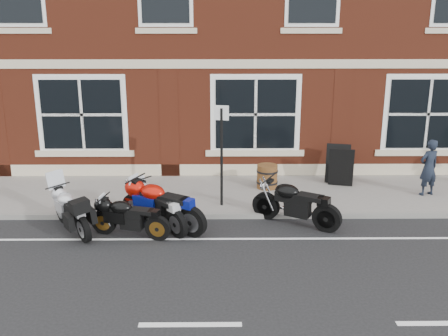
% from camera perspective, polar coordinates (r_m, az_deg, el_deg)
% --- Properties ---
extents(ground, '(80.00, 80.00, 0.00)m').
position_cam_1_polar(ground, '(10.72, -2.97, -8.56)').
color(ground, black).
rests_on(ground, ground).
extents(sidewalk, '(30.00, 3.00, 0.12)m').
position_cam_1_polar(sidewalk, '(13.48, -2.46, -3.00)').
color(sidewalk, slate).
rests_on(sidewalk, ground).
extents(kerb, '(30.00, 0.16, 0.12)m').
position_cam_1_polar(kerb, '(12.00, -2.70, -5.47)').
color(kerb, slate).
rests_on(kerb, ground).
extents(moto_touring_silver, '(1.24, 1.66, 1.29)m').
position_cam_1_polar(moto_touring_silver, '(11.63, -17.02, -4.46)').
color(moto_touring_silver, black).
rests_on(moto_touring_silver, ground).
extents(moto_sport_red, '(2.03, 1.36, 1.04)m').
position_cam_1_polar(moto_sport_red, '(11.32, -7.12, -4.03)').
color(moto_sport_red, black).
rests_on(moto_sport_red, ground).
extents(moto_sport_black, '(1.81, 0.62, 0.83)m').
position_cam_1_polar(moto_sport_black, '(11.03, -10.81, -5.39)').
color(moto_sport_black, black).
rests_on(moto_sport_black, ground).
extents(moto_sport_silver, '(1.43, 1.70, 0.94)m').
position_cam_1_polar(moto_sport_silver, '(11.43, -7.46, -4.15)').
color(moto_sport_silver, black).
rests_on(moto_sport_silver, ground).
extents(moto_naked_black, '(1.92, 1.26, 0.98)m').
position_cam_1_polar(moto_naked_black, '(11.56, 8.07, -3.81)').
color(moto_naked_black, black).
rests_on(moto_naked_black, ground).
extents(pedestrian_left, '(0.63, 0.52, 1.50)m').
position_cam_1_polar(pedestrian_left, '(14.08, 22.35, 0.05)').
color(pedestrian_left, black).
rests_on(pedestrian_left, sidewalk).
extents(a_board_sign, '(0.76, 0.60, 1.12)m').
position_cam_1_polar(a_board_sign, '(14.27, 13.05, 0.28)').
color(a_board_sign, black).
rests_on(a_board_sign, sidewalk).
extents(barrel_planter, '(0.59, 0.59, 0.65)m').
position_cam_1_polar(barrel_planter, '(13.75, 4.95, -0.97)').
color(barrel_planter, '#482413').
rests_on(barrel_planter, sidewalk).
extents(parking_sign, '(0.35, 0.11, 2.51)m').
position_cam_1_polar(parking_sign, '(12.08, -0.28, 2.21)').
color(parking_sign, black).
rests_on(parking_sign, sidewalk).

